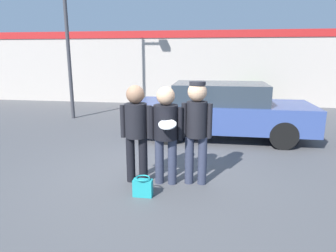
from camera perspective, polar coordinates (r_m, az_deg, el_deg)
ground_plane at (r=5.59m, az=-2.59°, el=-9.18°), size 56.00×56.00×0.00m
storefront_building at (r=13.18m, az=4.35°, el=11.04°), size 24.00×0.22×3.13m
person_left at (r=5.01m, az=-6.10°, el=0.09°), size 0.54×0.37×1.67m
person_middle_with_frisbee at (r=4.91m, az=-0.43°, el=-0.15°), size 0.57×0.62×1.66m
person_right at (r=4.92m, az=5.47°, el=0.45°), size 0.50×0.33×1.74m
parked_car_near at (r=7.93m, az=10.24°, el=2.96°), size 4.46×1.80×1.44m
street_lamp at (r=10.71m, az=-18.15°, el=21.73°), size 1.17×0.35×6.28m
shrub at (r=12.60m, az=16.36°, el=5.68°), size 1.11×1.11×1.11m
handbag at (r=4.75m, az=-4.82°, el=-11.52°), size 0.30×0.23×0.31m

